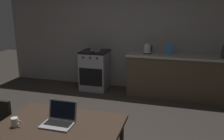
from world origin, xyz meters
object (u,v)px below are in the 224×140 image
object	(u,v)px
laptop	(59,120)
electric_kettle	(147,49)
cereal_box	(169,49)
dining_table	(59,131)
stove_oven	(95,70)
bottle	(223,51)
frying_pan	(95,50)
coffee_mug	(15,122)

from	to	relation	value
laptop	electric_kettle	distance (m)	3.11
cereal_box	dining_table	bearing A→B (deg)	-106.94
stove_oven	electric_kettle	distance (m)	1.32
bottle	frying_pan	bearing A→B (deg)	179.54
laptop	cereal_box	xyz separation A→B (m)	(0.96, 3.08, 0.26)
stove_oven	coffee_mug	xyz separation A→B (m)	(0.29, -3.23, 0.32)
electric_kettle	coffee_mug	size ratio (longest dim) A/B	1.98
frying_pan	bottle	bearing A→B (deg)	-0.46
stove_oven	coffee_mug	size ratio (longest dim) A/B	8.24
dining_table	frying_pan	distance (m)	3.15
dining_table	bottle	world-z (taller)	bottle
laptop	bottle	bearing A→B (deg)	46.44
coffee_mug	cereal_box	distance (m)	3.53
stove_oven	cereal_box	bearing A→B (deg)	0.78
electric_kettle	cereal_box	world-z (taller)	cereal_box
electric_kettle	coffee_mug	world-z (taller)	electric_kettle
laptop	dining_table	bearing A→B (deg)	-81.06
cereal_box	electric_kettle	bearing A→B (deg)	-177.49
stove_oven	cereal_box	world-z (taller)	cereal_box
coffee_mug	electric_kettle	bearing A→B (deg)	74.24
bottle	dining_table	bearing A→B (deg)	-123.15
coffee_mug	cereal_box	size ratio (longest dim) A/B	0.46
electric_kettle	cereal_box	xyz separation A→B (m)	(0.46, 0.02, 0.02)
bottle	laptop	bearing A→B (deg)	-123.55
laptop	frying_pan	xyz separation A→B (m)	(-0.67, 3.03, 0.16)
frying_pan	coffee_mug	size ratio (longest dim) A/B	3.80
dining_table	laptop	bearing A→B (deg)	108.94
stove_oven	frying_pan	size ratio (longest dim) A/B	2.17
stove_oven	electric_kettle	bearing A→B (deg)	0.12
stove_oven	coffee_mug	bearing A→B (deg)	-84.89
dining_table	frying_pan	bearing A→B (deg)	102.61
laptop	stove_oven	bearing A→B (deg)	92.86
dining_table	electric_kettle	bearing A→B (deg)	80.97
bottle	frying_pan	xyz separation A→B (m)	(-2.67, 0.02, -0.11)
stove_oven	bottle	bearing A→B (deg)	-1.01
stove_oven	frying_pan	bearing A→B (deg)	-47.95
bottle	cereal_box	world-z (taller)	bottle
stove_oven	coffee_mug	world-z (taller)	stove_oven
electric_kettle	bottle	distance (m)	1.50
laptop	bottle	size ratio (longest dim) A/B	1.12
coffee_mug	cereal_box	world-z (taller)	cereal_box
electric_kettle	laptop	bearing A→B (deg)	-99.31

